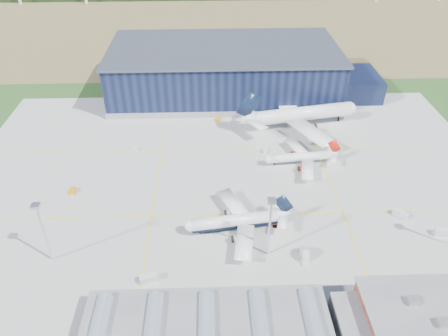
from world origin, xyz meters
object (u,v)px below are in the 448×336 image
(airliner_widebody, at_px, (303,107))
(gse_van_a, at_px, (149,278))
(gse_tug_b, at_px, (280,223))
(gse_tug_c, at_px, (217,119))
(gse_tug_a, at_px, (73,191))
(gse_cart_a, at_px, (265,151))
(gse_cart_b, at_px, (135,149))
(airliner_red, at_px, (300,153))
(light_mast_west, at_px, (41,224))
(airstair, at_px, (304,254))
(hangar, at_px, (229,73))
(light_mast_center, at_px, (270,219))
(car_a, at_px, (278,226))
(gse_van_c, at_px, (442,232))
(gse_van_b, at_px, (401,214))
(ops_building, at_px, (448,319))
(car_b, at_px, (383,293))
(airliner_navy, at_px, (235,215))

(airliner_widebody, xyz_separation_m, gse_van_a, (-64.38, -95.09, -8.96))
(gse_tug_b, relative_size, gse_tug_c, 0.83)
(gse_tug_a, bearing_deg, gse_cart_a, 19.75)
(gse_tug_a, relative_size, gse_cart_b, 1.08)
(airliner_red, height_order, gse_tug_c, airliner_red)
(light_mast_west, height_order, gse_tug_c, light_mast_west)
(gse_tug_a, relative_size, gse_van_a, 0.67)
(airstair, bearing_deg, light_mast_west, 178.05)
(hangar, bearing_deg, gse_van_a, -102.79)
(light_mast_west, distance_m, gse_cart_b, 68.86)
(light_mast_west, height_order, light_mast_center, same)
(car_a, bearing_deg, gse_van_c, -87.46)
(gse_van_b, bearing_deg, light_mast_west, 148.03)
(airliner_red, relative_size, gse_van_c, 6.52)
(ops_building, height_order, light_mast_west, light_mast_west)
(light_mast_center, height_order, gse_cart_b, light_mast_center)
(ops_building, xyz_separation_m, airliner_widebody, (-18.43, 115.00, 5.35))
(light_mast_center, relative_size, gse_cart_b, 6.89)
(hangar, xyz_separation_m, car_b, (39.43, -142.59, -11.01))
(hangar, relative_size, gse_van_b, 27.14)
(ops_building, relative_size, airliner_navy, 1.17)
(airliner_widebody, relative_size, gse_tug_a, 17.19)
(airliner_widebody, height_order, car_a, airliner_widebody)
(gse_cart_b, bearing_deg, airliner_navy, -114.62)
(airstair, bearing_deg, car_b, -37.91)
(gse_cart_b, xyz_separation_m, car_b, (84.24, -82.60, -0.12))
(gse_van_a, bearing_deg, airstair, -99.57)
(gse_tug_b, relative_size, gse_van_b, 0.50)
(airliner_red, relative_size, airstair, 6.97)
(airliner_widebody, distance_m, airstair, 88.71)
(light_mast_center, xyz_separation_m, car_b, (32.24, -17.78, -14.82))
(gse_tug_b, xyz_separation_m, gse_van_b, (44.27, 2.71, 0.65))
(hangar, relative_size, airliner_navy, 3.70)
(gse_van_c, relative_size, car_a, 1.56)
(gse_van_b, distance_m, car_a, 45.58)
(gse_cart_a, distance_m, car_a, 49.40)
(light_mast_center, distance_m, airstair, 18.21)
(airliner_widebody, relative_size, gse_cart_b, 18.64)
(gse_cart_a, xyz_separation_m, gse_tug_c, (-20.49, 30.06, 0.05))
(gse_van_c, bearing_deg, gse_cart_b, 73.77)
(airliner_navy, xyz_separation_m, gse_cart_b, (-41.79, 52.64, -5.66))
(airliner_navy, xyz_separation_m, gse_tug_a, (-62.01, 23.20, -5.63))
(airliner_navy, xyz_separation_m, gse_tug_c, (-4.17, 79.83, -5.68))
(gse_van_c, bearing_deg, car_a, 95.04)
(airliner_navy, bearing_deg, airliner_red, -134.53)
(gse_van_a, distance_m, gse_cart_b, 76.24)
(airliner_navy, distance_m, car_a, 16.28)
(hangar, height_order, gse_tug_b, hangar)
(gse_tug_c, bearing_deg, hangar, 101.68)
(gse_cart_a, distance_m, car_b, 83.90)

